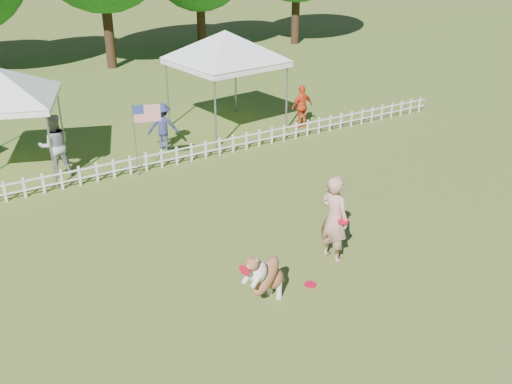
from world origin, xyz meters
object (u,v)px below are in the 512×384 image
spectator_a (55,146)px  spectator_b (163,126)px  canopy_tent_left (4,123)px  dog (267,275)px  handler (334,219)px  canopy_tent_right (226,82)px  flag_pole (135,141)px  spectator_c (302,106)px  frisbee_on_turf (310,284)px

spectator_a → spectator_b: size_ratio=1.21×
canopy_tent_left → spectator_b: (4.65, -0.53, -0.78)m
spectator_a → spectator_b: spectator_a is taller
dog → canopy_tent_left: (-2.90, 9.50, 0.92)m
handler → canopy_tent_right: canopy_tent_right is taller
handler → dog: bearing=96.9°
canopy_tent_right → flag_pole: 5.04m
spectator_a → spectator_c: 8.74m
handler → spectator_b: bearing=-6.8°
flag_pole → spectator_a: 2.35m
dog → handler: bearing=-5.6°
frisbee_on_turf → spectator_c: size_ratio=0.16×
spectator_a → spectator_c: size_ratio=1.20×
handler → spectator_c: bearing=-41.2°
dog → canopy_tent_left: 9.98m
handler → dog: size_ratio=1.56×
canopy_tent_left → dog: bearing=-53.1°
canopy_tent_right → spectator_a: canopy_tent_right is taller
handler → spectator_b: (-0.38, 8.35, -0.22)m
dog → flag_pole: bearing=66.6°
spectator_b → spectator_c: (5.19, -0.57, 0.00)m
handler → spectator_a: 8.85m
spectator_c → canopy_tent_right: bearing=-30.5°
flag_pole → spectator_a: bearing=163.4°
spectator_b → spectator_a: bearing=29.8°
spectator_a → frisbee_on_turf: bearing=115.5°
canopy_tent_left → frisbee_on_turf: bearing=-47.2°
frisbee_on_turf → flag_pole: (-0.91, 7.27, 1.07)m
spectator_b → handler: bearing=115.6°
canopy_tent_left → spectator_a: bearing=-20.8°
canopy_tent_left → spectator_b: 4.74m
canopy_tent_left → spectator_a: size_ratio=1.67×
handler → canopy_tent_right: 9.45m
canopy_tent_left → spectator_c: canopy_tent_left is taller
spectator_c → spectator_a: bearing=-2.5°
handler → flag_pole: 6.95m
flag_pole → spectator_a: (-1.98, 1.26, -0.16)m
handler → dog: handler is taller
dog → flag_pole: flag_pole is taller
frisbee_on_turf → flag_pole: 7.40m
canopy_tent_left → spectator_c: bearing=13.5°
frisbee_on_turf → flag_pole: flag_pole is taller
dog → spectator_b: size_ratio=0.82×
handler → frisbee_on_turf: handler is taller
dog → spectator_c: spectator_c is taller
frisbee_on_turf → spectator_a: size_ratio=0.14×
dog → frisbee_on_turf: dog is taller
spectator_a → spectator_b: 3.57m
frisbee_on_turf → spectator_b: size_ratio=0.16×
spectator_c → frisbee_on_turf: bearing=53.6°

